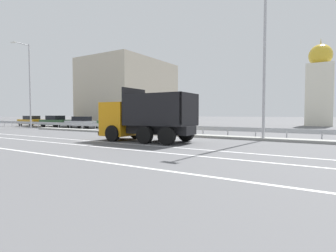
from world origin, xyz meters
name	(u,v)px	position (x,y,z in m)	size (l,w,h in m)	color
ground_plane	(169,139)	(0.00, 0.00, 0.00)	(320.00, 320.00, 0.00)	#565659
lane_strip_0	(130,144)	(-0.21, -4.04, 0.00)	(69.00, 0.16, 0.01)	silver
lane_strip_1	(106,147)	(-0.21, -5.92, 0.00)	(69.00, 0.16, 0.01)	silver
lane_strip_2	(53,155)	(-0.21, -9.04, 0.00)	(69.00, 0.16, 0.01)	silver
median_island	(185,135)	(0.00, 2.44, 0.09)	(37.95, 1.10, 0.18)	gray
median_guardrail	(192,128)	(0.00, 3.58, 0.57)	(69.00, 0.09, 0.78)	#9EA0A5
dump_truck	(138,121)	(-1.03, -2.26, 1.29)	(6.36, 2.92, 3.45)	orange
median_road_sign	(141,122)	(-4.41, 2.44, 1.10)	(0.67, 0.16, 2.12)	white
street_lamp_0	(29,83)	(-21.61, 2.41, 5.61)	(0.71, 2.16, 10.25)	#ADADB2
street_lamp_1	(264,53)	(5.97, 2.13, 5.75)	(0.71, 2.61, 10.41)	#ADADB2
parked_car_0	(31,121)	(-27.73, 6.20, 0.76)	(4.59, 2.10, 1.51)	#B27A14
parked_car_1	(56,121)	(-22.09, 6.35, 0.77)	(4.74, 2.23, 1.56)	#335B33
parked_car_2	(82,122)	(-16.76, 6.39, 0.73)	(4.83, 2.10, 1.46)	silver
parked_car_3	(117,123)	(-10.85, 6.33, 0.74)	(4.52, 2.18, 1.41)	#335B33
background_building_0	(129,94)	(-18.91, 18.01, 5.20)	(10.47, 14.34, 10.39)	#B7AD99
church_tower	(320,86)	(8.25, 29.30, 5.88)	(3.60, 3.60, 12.93)	silver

